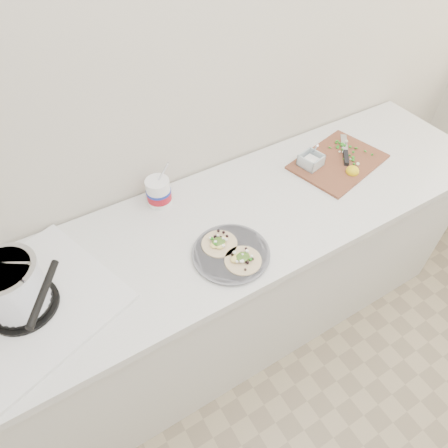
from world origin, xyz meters
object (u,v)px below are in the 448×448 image
stove (17,294)px  taco_plate (231,252)px  tub (159,190)px  cutboard (336,160)px

stove → taco_plate: (0.70, -0.16, -0.07)m
taco_plate → tub: tub is taller
stove → taco_plate: size_ratio=2.34×
tub → cutboard: size_ratio=0.47×
taco_plate → tub: 0.41m
stove → tub: bearing=2.8°
stove → tub: 0.64m
taco_plate → cutboard: (0.71, 0.22, -0.00)m
tub → taco_plate: bearing=-75.0°
taco_plate → cutboard: cutboard is taller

